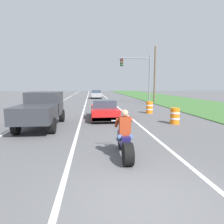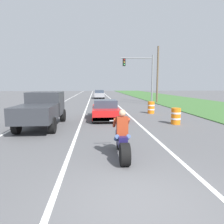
{
  "view_description": "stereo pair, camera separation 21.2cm",
  "coord_description": "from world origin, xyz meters",
  "px_view_note": "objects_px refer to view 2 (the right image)",
  "views": [
    {
      "loc": [
        -1.09,
        -3.8,
        2.4
      ],
      "look_at": [
        -0.01,
        6.59,
        1.0
      ],
      "focal_mm": 32.41,
      "sensor_mm": 36.0,
      "label": 1
    },
    {
      "loc": [
        -0.88,
        -3.82,
        2.4
      ],
      "look_at": [
        -0.01,
        6.59,
        1.0
      ],
      "focal_mm": 32.41,
      "sensor_mm": 36.0,
      "label": 2
    }
  ],
  "objects_px": {
    "construction_barrel_nearest": "(176,116)",
    "construction_barrel_mid": "(151,108)",
    "motorcycle_with_rider": "(122,141)",
    "sports_car_red": "(105,110)",
    "traffic_light_mast_near": "(143,72)",
    "pickup_truck_left_lane_dark_grey": "(42,108)",
    "distant_car_far_ahead": "(99,94)"
  },
  "relations": [
    {
      "from": "pickup_truck_left_lane_dark_grey",
      "to": "construction_barrel_mid",
      "type": "distance_m",
      "value": 9.2
    },
    {
      "from": "construction_barrel_mid",
      "to": "distant_car_far_ahead",
      "type": "xyz_separation_m",
      "value": [
        -3.97,
        19.94,
        0.27
      ]
    },
    {
      "from": "construction_barrel_nearest",
      "to": "construction_barrel_mid",
      "type": "distance_m",
      "value": 4.79
    },
    {
      "from": "construction_barrel_mid",
      "to": "pickup_truck_left_lane_dark_grey",
      "type": "bearing_deg",
      "value": -147.37
    },
    {
      "from": "traffic_light_mast_near",
      "to": "construction_barrel_mid",
      "type": "xyz_separation_m",
      "value": [
        -1.09,
        -7.88,
        -3.45
      ]
    },
    {
      "from": "pickup_truck_left_lane_dark_grey",
      "to": "construction_barrel_mid",
      "type": "relative_size",
      "value": 4.8
    },
    {
      "from": "sports_car_red",
      "to": "construction_barrel_nearest",
      "type": "relative_size",
      "value": 4.3
    },
    {
      "from": "construction_barrel_mid",
      "to": "distant_car_far_ahead",
      "type": "height_order",
      "value": "distant_car_far_ahead"
    },
    {
      "from": "motorcycle_with_rider",
      "to": "pickup_truck_left_lane_dark_grey",
      "type": "xyz_separation_m",
      "value": [
        -3.87,
        5.39,
        0.51
      ]
    },
    {
      "from": "motorcycle_with_rider",
      "to": "pickup_truck_left_lane_dark_grey",
      "type": "height_order",
      "value": "pickup_truck_left_lane_dark_grey"
    },
    {
      "from": "construction_barrel_mid",
      "to": "distant_car_far_ahead",
      "type": "relative_size",
      "value": 0.25
    },
    {
      "from": "pickup_truck_left_lane_dark_grey",
      "to": "distant_car_far_ahead",
      "type": "relative_size",
      "value": 1.2
    },
    {
      "from": "traffic_light_mast_near",
      "to": "construction_barrel_nearest",
      "type": "height_order",
      "value": "traffic_light_mast_near"
    },
    {
      "from": "construction_barrel_nearest",
      "to": "sports_car_red",
      "type": "bearing_deg",
      "value": 150.96
    },
    {
      "from": "pickup_truck_left_lane_dark_grey",
      "to": "construction_barrel_mid",
      "type": "xyz_separation_m",
      "value": [
        7.73,
        4.95,
        -0.6
      ]
    },
    {
      "from": "sports_car_red",
      "to": "construction_barrel_mid",
      "type": "height_order",
      "value": "sports_car_red"
    },
    {
      "from": "sports_car_red",
      "to": "distant_car_far_ahead",
      "type": "relative_size",
      "value": 1.08
    },
    {
      "from": "motorcycle_with_rider",
      "to": "pickup_truck_left_lane_dark_grey",
      "type": "relative_size",
      "value": 0.46
    },
    {
      "from": "traffic_light_mast_near",
      "to": "sports_car_red",
      "type": "bearing_deg",
      "value": -116.32
    },
    {
      "from": "pickup_truck_left_lane_dark_grey",
      "to": "distant_car_far_ahead",
      "type": "xyz_separation_m",
      "value": [
        3.76,
        24.89,
        -0.33
      ]
    },
    {
      "from": "sports_car_red",
      "to": "traffic_light_mast_near",
      "type": "distance_m",
      "value": 11.99
    },
    {
      "from": "sports_car_red",
      "to": "distant_car_far_ahead",
      "type": "bearing_deg",
      "value": 89.89
    },
    {
      "from": "traffic_light_mast_near",
      "to": "distant_car_far_ahead",
      "type": "height_order",
      "value": "traffic_light_mast_near"
    },
    {
      "from": "traffic_light_mast_near",
      "to": "construction_barrel_mid",
      "type": "distance_m",
      "value": 8.67
    },
    {
      "from": "sports_car_red",
      "to": "traffic_light_mast_near",
      "type": "height_order",
      "value": "traffic_light_mast_near"
    },
    {
      "from": "traffic_light_mast_near",
      "to": "motorcycle_with_rider",
      "type": "bearing_deg",
      "value": -105.21
    },
    {
      "from": "distant_car_far_ahead",
      "to": "motorcycle_with_rider",
      "type": "bearing_deg",
      "value": -89.79
    },
    {
      "from": "sports_car_red",
      "to": "pickup_truck_left_lane_dark_grey",
      "type": "relative_size",
      "value": 0.9
    },
    {
      "from": "distant_car_far_ahead",
      "to": "traffic_light_mast_near",
      "type": "bearing_deg",
      "value": -67.23
    },
    {
      "from": "motorcycle_with_rider",
      "to": "construction_barrel_nearest",
      "type": "bearing_deg",
      "value": 53.73
    },
    {
      "from": "motorcycle_with_rider",
      "to": "construction_barrel_mid",
      "type": "relative_size",
      "value": 2.21
    },
    {
      "from": "sports_car_red",
      "to": "traffic_light_mast_near",
      "type": "relative_size",
      "value": 0.72
    }
  ]
}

